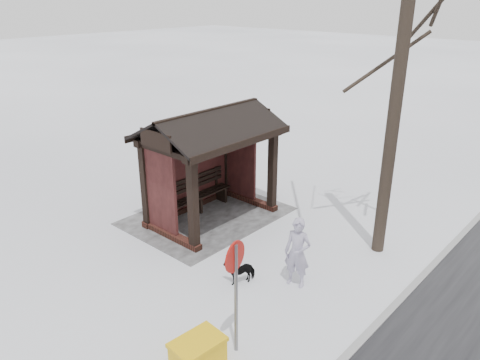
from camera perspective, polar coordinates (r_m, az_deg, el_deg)
name	(u,v)px	position (r m, az deg, el deg)	size (l,w,h in m)	color
ground	(212,218)	(13.06, -3.38, -4.67)	(120.00, 120.00, 0.00)	white
kerb	(402,298)	(10.42, 19.14, -13.44)	(120.00, 0.15, 0.06)	gray
trampled_patch	(207,216)	(13.18, -3.99, -4.38)	(4.20, 3.20, 0.02)	gray
bus_shelter	(206,143)	(12.36, -4.12, 4.57)	(3.60, 2.40, 3.09)	#3B1E15
pedestrian	(297,253)	(9.95, 7.01, -8.79)	(0.57, 0.37, 1.55)	#A7A0BB
dog	(240,270)	(10.25, -0.04, -10.90)	(0.30, 0.65, 0.55)	black
grit_bin	(198,356)	(8.14, -5.14, -20.63)	(0.89, 0.65, 0.65)	#E5B00D
road_sign	(235,273)	(7.78, -0.60, -11.29)	(0.55, 0.13, 2.15)	slate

